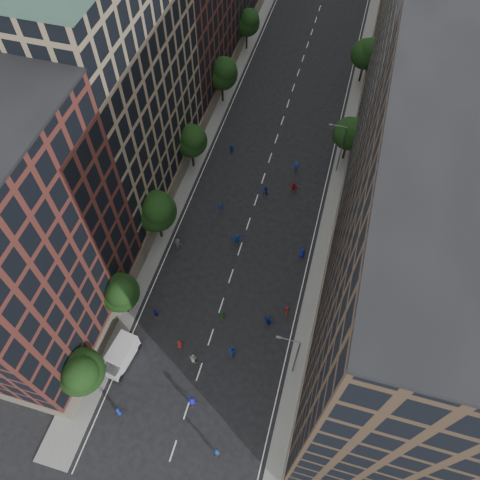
{
  "coord_description": "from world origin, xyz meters",
  "views": [
    {
      "loc": [
        9.46,
        -6.99,
        54.57
      ],
      "look_at": [
        -0.03,
        27.12,
        2.0
      ],
      "focal_mm": 35.0,
      "sensor_mm": 36.0,
      "label": 1
    }
  ],
  "objects_px": {
    "streetlamp_near": "(295,355)",
    "skater_2": "(232,351)",
    "skater_0": "(119,412)",
    "skater_1": "(217,452)",
    "streetlamp_far": "(340,147)",
    "cargo_van": "(121,355)"
  },
  "relations": [
    {
      "from": "streetlamp_near",
      "to": "skater_2",
      "type": "height_order",
      "value": "streetlamp_near"
    },
    {
      "from": "skater_0",
      "to": "skater_1",
      "type": "xyz_separation_m",
      "value": [
        11.78,
        -1.09,
        0.19
      ]
    },
    {
      "from": "skater_1",
      "to": "skater_2",
      "type": "xyz_separation_m",
      "value": [
        -1.51,
        11.16,
        -0.05
      ]
    },
    {
      "from": "skater_0",
      "to": "skater_1",
      "type": "height_order",
      "value": "skater_1"
    },
    {
      "from": "skater_0",
      "to": "skater_2",
      "type": "relative_size",
      "value": 0.85
    },
    {
      "from": "streetlamp_far",
      "to": "cargo_van",
      "type": "bearing_deg",
      "value": -117.97
    },
    {
      "from": "streetlamp_far",
      "to": "cargo_van",
      "type": "height_order",
      "value": "streetlamp_far"
    },
    {
      "from": "streetlamp_near",
      "to": "skater_1",
      "type": "height_order",
      "value": "streetlamp_near"
    },
    {
      "from": "streetlamp_near",
      "to": "skater_2",
      "type": "distance_m",
      "value": 8.36
    },
    {
      "from": "skater_2",
      "to": "cargo_van",
      "type": "bearing_deg",
      "value": 38.18
    },
    {
      "from": "streetlamp_near",
      "to": "skater_0",
      "type": "relative_size",
      "value": 5.83
    },
    {
      "from": "skater_2",
      "to": "streetlamp_near",
      "type": "bearing_deg",
      "value": -161.6
    },
    {
      "from": "skater_1",
      "to": "skater_2",
      "type": "relative_size",
      "value": 1.06
    },
    {
      "from": "cargo_van",
      "to": "skater_1",
      "type": "xyz_separation_m",
      "value": [
        13.96,
        -7.0,
        -0.47
      ]
    },
    {
      "from": "streetlamp_far",
      "to": "skater_1",
      "type": "distance_m",
      "value": 44.56
    },
    {
      "from": "streetlamp_far",
      "to": "skater_2",
      "type": "height_order",
      "value": "streetlamp_far"
    },
    {
      "from": "streetlamp_near",
      "to": "skater_0",
      "type": "xyz_separation_m",
      "value": [
        -17.47,
        -9.91,
        -4.39
      ]
    },
    {
      "from": "streetlamp_near",
      "to": "skater_1",
      "type": "bearing_deg",
      "value": -117.34
    },
    {
      "from": "streetlamp_far",
      "to": "skater_2",
      "type": "xyz_separation_m",
      "value": [
        -7.2,
        -32.84,
        -4.25
      ]
    },
    {
      "from": "cargo_van",
      "to": "skater_0",
      "type": "distance_m",
      "value": 6.34
    },
    {
      "from": "skater_0",
      "to": "streetlamp_near",
      "type": "bearing_deg",
      "value": -127.61
    },
    {
      "from": "streetlamp_far",
      "to": "skater_0",
      "type": "height_order",
      "value": "streetlamp_far"
    }
  ]
}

